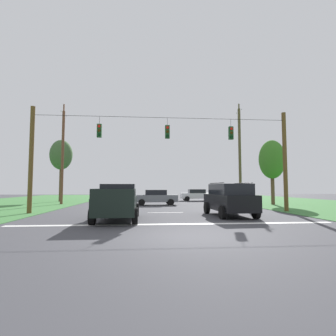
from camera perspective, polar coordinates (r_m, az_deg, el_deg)
name	(u,v)px	position (r m, az deg, el deg)	size (l,w,h in m)	color
ground_plane	(186,237)	(9.91, 3.74, -14.39)	(120.00, 120.00, 0.00)	#3D3D42
shoulder_grass_right	(329,206)	(30.44, 31.01, -6.86)	(16.00, 80.00, 0.03)	#3A7337
stop_bar_stripe	(175,224)	(13.17, 1.49, -11.83)	(15.79, 0.45, 0.01)	white
lane_dash_0	(165,213)	(19.11, -0.57, -9.43)	(0.15, 2.50, 0.01)	white
lane_dash_1	(160,206)	(26.11, -1.77, -8.01)	(0.15, 2.50, 0.01)	white
lane_dash_2	(156,201)	(34.90, -2.60, -7.04)	(0.15, 2.50, 0.01)	white
lane_dash_3	(154,199)	(40.89, -2.95, -6.61)	(0.15, 2.50, 0.01)	white
overhead_signal_span	(164,156)	(19.20, -0.90, 2.60)	(18.47, 0.31, 7.39)	brown
pickup_truck	(118,202)	(15.06, -10.66, -7.11)	(2.31, 5.41, 1.95)	black
suv_black	(229,199)	(17.15, 12.88, -6.40)	(2.36, 4.87, 2.05)	black
distant_car_crossing_white	(197,195)	(35.90, 6.13, -5.68)	(4.31, 2.05, 1.52)	silver
distant_car_oncoming	(156,197)	(27.13, -2.62, -6.21)	(4.34, 2.09, 1.52)	slate
utility_pole_mid_right	(240,154)	(31.00, 15.00, 2.84)	(0.30, 1.66, 11.21)	brown
utility_pole_near_left	(63,155)	(30.44, -21.49, 2.52)	(0.28, 1.93, 10.66)	brown
tree_roadside_right	(61,155)	(36.29, -21.76, 2.56)	(2.74, 2.74, 7.73)	brown
tree_roadside_far_right	(272,160)	(29.68, 21.21, 1.63)	(2.62, 2.62, 6.66)	brown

